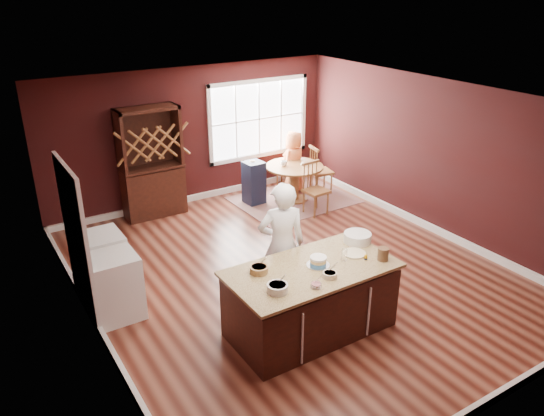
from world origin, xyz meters
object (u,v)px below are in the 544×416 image
at_px(chair_east, 321,169).
at_px(chair_north, 287,163).
at_px(dining_table, 294,176).
at_px(dryer, 101,265).
at_px(layer_cake, 318,261).
at_px(kitchen_island, 311,301).
at_px(washer, 115,286).
at_px(chair_south, 316,189).
at_px(hutch, 151,163).
at_px(high_chair, 254,182).
at_px(toddler, 253,164).
at_px(seated_woman, 294,162).
at_px(baker, 282,245).

relative_size(chair_east, chair_north, 1.02).
bearing_deg(chair_north, dining_table, 26.43).
bearing_deg(chair_east, dryer, 117.43).
xyz_separation_m(layer_cake, chair_north, (2.56, 4.53, -0.47)).
distance_m(kitchen_island, washer, 2.59).
bearing_deg(dining_table, dryer, -161.34).
relative_size(chair_south, hutch, 0.49).
bearing_deg(chair_north, dryer, -14.13).
xyz_separation_m(chair_south, dryer, (-4.29, -0.68, -0.05)).
xyz_separation_m(kitchen_island, layer_cake, (0.10, 0.01, 0.54)).
distance_m(high_chair, hutch, 2.06).
distance_m(chair_north, toddler, 1.22).
height_order(chair_north, hutch, hutch).
bearing_deg(hutch, high_chair, -15.37).
bearing_deg(seated_woman, hutch, -31.21).
relative_size(chair_north, hutch, 0.48).
bearing_deg(dining_table, hutch, 162.46).
distance_m(chair_north, high_chair, 1.21).
distance_m(kitchen_island, hutch, 4.64).
distance_m(baker, layer_cake, 0.74).
height_order(baker, chair_east, baker).
bearing_deg(seated_woman, washer, 5.72).
xyz_separation_m(kitchen_island, dryer, (-2.00, 2.29, 0.03)).
distance_m(layer_cake, chair_south, 3.71).
height_order(chair_east, toddler, chair_east).
relative_size(kitchen_island, chair_east, 2.05).
bearing_deg(toddler, chair_south, -57.03).
relative_size(layer_cake, high_chair, 0.32).
bearing_deg(toddler, kitchen_island, -110.88).
bearing_deg(washer, dining_table, 25.92).
bearing_deg(seated_woman, high_chair, -17.46).
xyz_separation_m(chair_east, seated_woman, (-0.46, 0.36, 0.14)).
xyz_separation_m(chair_north, seated_woman, (-0.08, -0.38, 0.15)).
height_order(layer_cake, chair_north, layer_cake).
xyz_separation_m(chair_south, chair_north, (0.37, 1.57, -0.01)).
relative_size(seated_woman, toddler, 5.09).
bearing_deg(kitchen_island, chair_east, 51.34).
height_order(dining_table, layer_cake, layer_cake).
bearing_deg(layer_cake, toddler, 70.36).
bearing_deg(chair_south, high_chair, 119.84).
bearing_deg(high_chair, dryer, -156.09).
bearing_deg(chair_north, chair_south, 36.83).
bearing_deg(chair_south, baker, -139.52).
distance_m(chair_east, hutch, 3.53).
xyz_separation_m(dining_table, high_chair, (-0.76, 0.32, -0.08)).
height_order(chair_east, seated_woman, seated_woman).
bearing_deg(hutch, baker, -84.13).
bearing_deg(high_chair, dining_table, -25.39).
bearing_deg(washer, chair_north, 31.82).
distance_m(dining_table, washer, 4.80).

